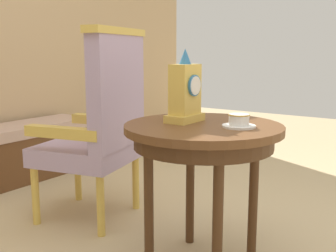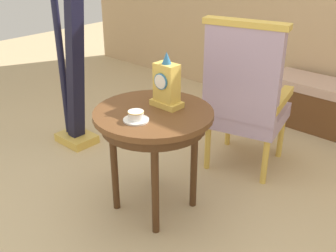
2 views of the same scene
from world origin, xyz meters
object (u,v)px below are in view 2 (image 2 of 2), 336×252
(mantel_clock, at_px, (166,85))
(window_bench, at_px, (332,108))
(side_table, at_px, (154,123))
(armchair, at_px, (245,96))
(teacup_left, at_px, (136,117))
(harp, at_px, (71,62))

(mantel_clock, relative_size, window_bench, 0.29)
(mantel_clock, distance_m, window_bench, 1.91)
(side_table, xyz_separation_m, armchair, (0.15, 0.78, -0.01))
(teacup_left, distance_m, window_bench, 2.14)
(side_table, distance_m, window_bench, 1.96)
(harp, xyz_separation_m, window_bench, (1.49, 1.67, -0.50))
(side_table, xyz_separation_m, teacup_left, (0.02, -0.16, 0.11))
(mantel_clock, bearing_deg, armchair, 78.72)
(mantel_clock, xyz_separation_m, armchair, (0.14, 0.68, -0.23))
(mantel_clock, bearing_deg, harp, 174.61)
(window_bench, bearing_deg, mantel_clock, -102.09)
(harp, bearing_deg, mantel_clock, -5.39)
(harp, bearing_deg, window_bench, 48.36)
(side_table, distance_m, armchair, 0.80)
(side_table, bearing_deg, harp, 169.21)
(side_table, distance_m, harp, 1.12)
(side_table, relative_size, harp, 0.40)
(teacup_left, bearing_deg, window_bench, 79.81)
(teacup_left, relative_size, armchair, 0.13)
(armchair, bearing_deg, teacup_left, -97.35)
(mantel_clock, distance_m, armchair, 0.73)
(teacup_left, height_order, window_bench, teacup_left)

